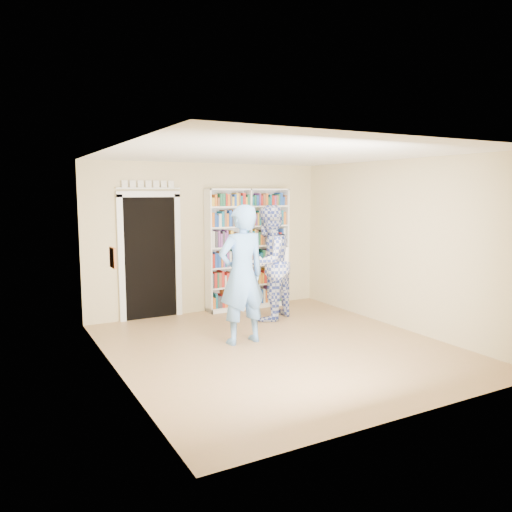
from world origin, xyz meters
The scene contains 11 objects.
floor centered at (0.00, 0.00, 0.00)m, with size 5.00×5.00×0.00m, color #9B7A4B.
ceiling centered at (0.00, 0.00, 2.70)m, with size 5.00×5.00×0.00m, color white.
wall_back centered at (0.00, 2.50, 1.35)m, with size 4.50×4.50×0.00m, color beige.
wall_left centered at (-2.25, 0.00, 1.35)m, with size 5.00×5.00×0.00m, color beige.
wall_right centered at (2.25, 0.00, 1.35)m, with size 5.00×5.00×0.00m, color beige.
bookshelf centered at (0.73, 2.34, 1.14)m, with size 1.63×0.31×2.25m.
doorway centered at (-1.10, 2.48, 1.18)m, with size 1.10×0.08×2.43m.
wall_art centered at (-2.23, 0.20, 1.40)m, with size 0.03×0.25×0.25m, color brown.
man_blue centered at (-0.36, 0.43, 1.01)m, with size 0.73×0.48×2.01m, color #6194D8.
man_plaid centered at (0.65, 1.42, 0.98)m, with size 0.96×0.75×1.97m, color #34459E.
paper_sheet centered at (0.80, 1.23, 1.10)m, with size 0.23×0.01×0.32m, color white.
Camera 1 is at (-3.56, -5.88, 2.20)m, focal length 35.00 mm.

